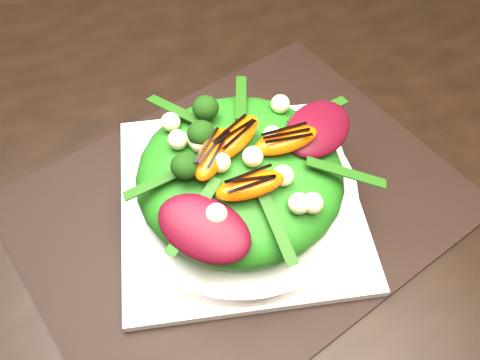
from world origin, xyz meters
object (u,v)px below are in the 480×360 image
object	(u,v)px
salad_bowl	(240,193)
orange_segment	(234,124)
lettuce_mound	(240,175)
plate_base	(240,201)
placemat	(240,204)
dining_table	(382,173)

from	to	relation	value
salad_bowl	orange_segment	xyz separation A→B (m)	(0.00, 0.03, 0.07)
lettuce_mound	orange_segment	distance (m)	0.05
plate_base	lettuce_mound	world-z (taller)	lettuce_mound
plate_base	lettuce_mound	xyz separation A→B (m)	(0.00, 0.00, 0.05)
placemat	salad_bowl	xyz separation A→B (m)	(-0.00, 0.00, 0.02)
lettuce_mound	orange_segment	world-z (taller)	orange_segment
salad_bowl	lettuce_mound	world-z (taller)	lettuce_mound
dining_table	salad_bowl	xyz separation A→B (m)	(-0.18, -0.00, 0.04)
plate_base	orange_segment	bearing A→B (deg)	81.52
lettuce_mound	plate_base	bearing A→B (deg)	0.00
salad_bowl	lettuce_mound	distance (m)	0.03
dining_table	orange_segment	world-z (taller)	dining_table
placemat	plate_base	size ratio (longest dim) A/B	1.79
placemat	lettuce_mound	distance (m)	0.05
placemat	orange_segment	xyz separation A→B (m)	(0.00, 0.03, 0.10)
dining_table	orange_segment	distance (m)	0.21
lettuce_mound	salad_bowl	bearing A→B (deg)	180.00
dining_table	lettuce_mound	distance (m)	0.19
plate_base	orange_segment	world-z (taller)	orange_segment
plate_base	salad_bowl	bearing A→B (deg)	180.00
dining_table	salad_bowl	bearing A→B (deg)	-179.49
dining_table	plate_base	xyz separation A→B (m)	(-0.18, -0.00, 0.03)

